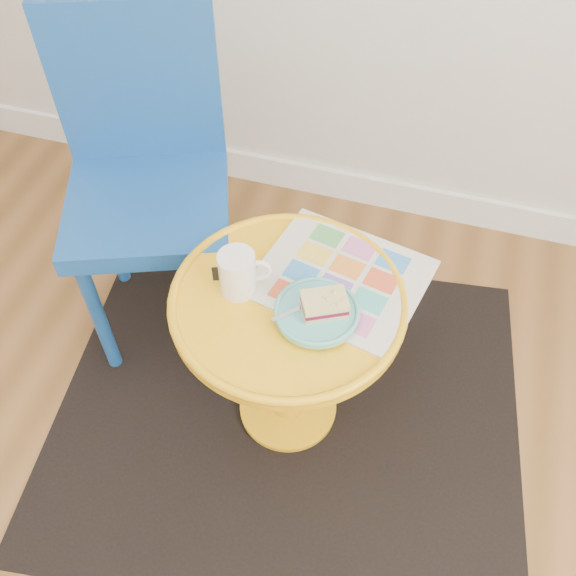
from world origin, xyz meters
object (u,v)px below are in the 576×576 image
(mug, at_px, (238,272))
(plate, at_px, (317,313))
(side_table, at_px, (288,336))
(newspaper, at_px, (341,278))
(chair, at_px, (146,168))

(mug, bearing_deg, plate, -28.76)
(side_table, distance_m, newspaper, 0.20)
(side_table, xyz_separation_m, newspaper, (0.10, 0.09, 0.15))
(plate, bearing_deg, chair, 149.84)
(newspaper, relative_size, mug, 3.17)
(chair, xyz_separation_m, mug, (0.36, -0.29, 0.03))
(side_table, bearing_deg, mug, -179.01)
(newspaper, bearing_deg, side_table, -124.71)
(side_table, distance_m, mug, 0.23)
(newspaper, relative_size, plate, 2.00)
(mug, distance_m, plate, 0.20)
(newspaper, bearing_deg, mug, -143.75)
(chair, xyz_separation_m, newspaper, (0.58, -0.19, -0.03))
(side_table, height_order, mug, mug)
(mug, bearing_deg, side_table, -18.62)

